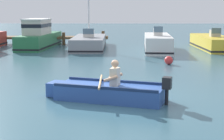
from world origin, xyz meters
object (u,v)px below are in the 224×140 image
moored_boat_green (39,37)px  moored_boat_grey (89,43)px  mooring_buoy (169,60)px  moored_boat_white (157,43)px  moored_boat_yellow (213,43)px  rowboat_with_person (108,92)px

moored_boat_green → moored_boat_grey: bearing=-9.3°
mooring_buoy → moored_boat_green: bearing=135.7°
moored_boat_grey → moored_boat_green: bearing=170.7°
moored_boat_white → moored_boat_green: bearing=167.1°
moored_boat_white → moored_boat_yellow: bearing=17.2°
rowboat_with_person → moored_boat_grey: size_ratio=0.60×
rowboat_with_person → moored_boat_green: moored_boat_green is taller
rowboat_with_person → moored_boat_grey: (-1.60, 13.92, 0.14)m
moored_boat_green → mooring_buoy: (7.88, -7.70, -0.55)m
moored_boat_yellow → moored_boat_white: bearing=-162.8°
moored_boat_grey → rowboat_with_person: bearing=-83.5°
moored_boat_white → mooring_buoy: 5.87m
moored_boat_green → moored_boat_yellow: bearing=-3.1°
moored_boat_green → moored_boat_grey: moored_boat_grey is taller
moored_boat_green → moored_boat_yellow: moored_boat_green is taller
moored_boat_grey → mooring_buoy: 8.35m
moored_boat_white → moored_boat_yellow: moored_boat_white is taller
rowboat_with_person → moored_boat_yellow: size_ratio=0.60×
moored_boat_grey → moored_boat_yellow: 8.35m
moored_boat_yellow → rowboat_with_person: bearing=-116.0°
rowboat_with_person → moored_boat_white: size_ratio=0.63×
moored_boat_green → moored_boat_grey: (3.53, -0.58, -0.36)m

